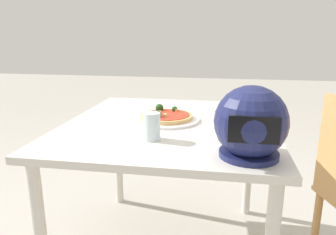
{
  "coord_description": "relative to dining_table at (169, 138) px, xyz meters",
  "views": [
    {
      "loc": [
        -0.24,
        1.47,
        1.16
      ],
      "look_at": [
        0.01,
        -0.01,
        0.76
      ],
      "focal_mm": 34.04,
      "sensor_mm": 36.0,
      "label": 1
    }
  ],
  "objects": [
    {
      "name": "pizza",
      "position": [
        0.02,
        -0.03,
        0.11
      ],
      "size": [
        0.26,
        0.26,
        0.05
      ],
      "color": "tan",
      "rests_on": "pizza_plate"
    },
    {
      "name": "motorcycle_helmet",
      "position": [
        -0.35,
        0.39,
        0.2
      ],
      "size": [
        0.25,
        0.25,
        0.25
      ],
      "color": "#191E4C",
      "rests_on": "dining_table"
    },
    {
      "name": "dining_table",
      "position": [
        0.0,
        0.0,
        0.0
      ],
      "size": [
        0.99,
        1.08,
        0.74
      ],
      "color": "beige",
      "rests_on": "ground"
    },
    {
      "name": "drinking_glass",
      "position": [
        0.03,
        0.27,
        0.14
      ],
      "size": [
        0.07,
        0.07,
        0.11
      ],
      "primitive_type": "cylinder",
      "color": "silver",
      "rests_on": "dining_table"
    },
    {
      "name": "pizza_plate",
      "position": [
        0.02,
        -0.03,
        0.09
      ],
      "size": [
        0.33,
        0.33,
        0.01
      ],
      "primitive_type": "cylinder",
      "color": "white",
      "rests_on": "dining_table"
    }
  ]
}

